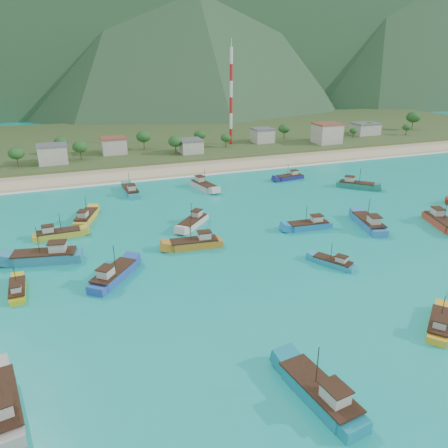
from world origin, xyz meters
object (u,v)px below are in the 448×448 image
object	(u,v)px
boat_0	(2,406)
boat_14	(195,244)
boat_17	(131,191)
boat_16	(289,177)
boat_15	(309,226)
radio_tower	(231,97)
boat_4	(193,222)
boat_8	(356,185)
boat_19	(18,291)
boat_24	(333,263)
boat_29	(369,224)
boat_12	(113,276)
boat_9	(203,186)
boat_22	(58,235)
boat_25	(320,394)
boat_11	(46,257)
boat_30	(86,218)
boat_13	(439,325)
boat_18	(441,222)

from	to	relation	value
boat_0	boat_14	bearing A→B (deg)	36.87
boat_17	boat_16	bearing A→B (deg)	-4.24
boat_0	boat_15	distance (m)	70.37
radio_tower	boat_0	xyz separation A→B (m)	(-77.14, -128.40, -19.83)
boat_4	boat_8	world-z (taller)	boat_8
boat_19	boat_24	world-z (taller)	boat_19
boat_29	boat_19	bearing A→B (deg)	-163.81
boat_29	boat_12	bearing A→B (deg)	-162.07
radio_tower	boat_0	distance (m)	151.10
radio_tower	boat_8	xyz separation A→B (m)	(13.34, -68.66, -19.95)
boat_9	boat_16	world-z (taller)	boat_9
boat_22	boat_17	bearing A→B (deg)	141.47
boat_15	boat_25	size ratio (longest dim) A/B	0.83
radio_tower	boat_11	bearing A→B (deg)	-129.10
boat_8	boat_16	bearing A→B (deg)	-93.43
boat_29	boat_30	distance (m)	66.38
boat_8	boat_24	xyz separation A→B (m)	(-35.41, -41.52, -0.31)
boat_4	boat_9	distance (m)	29.76
boat_13	boat_18	distance (m)	45.11
boat_11	boat_25	size ratio (longest dim) A/B	1.06
boat_0	boat_8	xyz separation A→B (m)	(90.49, 59.75, -0.12)
boat_4	boat_13	xyz separation A→B (m)	(21.68, -51.84, -0.13)
boat_19	boat_22	xyz separation A→B (m)	(6.72, 22.87, 0.19)
boat_15	boat_29	world-z (taller)	boat_29
boat_14	boat_18	xyz separation A→B (m)	(57.04, -8.27, 0.10)
boat_22	boat_18	bearing A→B (deg)	72.67
boat_29	boat_9	bearing A→B (deg)	134.24
boat_22	boat_12	bearing A→B (deg)	18.88
boat_14	boat_25	xyz separation A→B (m)	(0.99, -46.07, 0.15)
boat_4	boat_14	distance (m)	12.38
boat_13	boat_17	xyz separation A→B (m)	(-31.39, 81.67, 0.18)
boat_11	boat_14	distance (m)	28.95
boat_8	boat_30	xyz separation A→B (m)	(-77.36, -0.48, -0.06)
boat_9	boat_11	size ratio (longest dim) A/B	0.86
boat_8	boat_12	bearing A→B (deg)	-22.35
boat_16	boat_19	xyz separation A→B (m)	(-76.57, -47.24, -0.12)
boat_0	boat_8	bearing A→B (deg)	23.41
boat_13	boat_25	distance (m)	24.65
boat_8	boat_18	distance (m)	32.70
boat_13	boat_4	bearing A→B (deg)	162.75
boat_8	boat_18	bearing A→B (deg)	43.32
boat_9	boat_12	size ratio (longest dim) A/B	1.06
boat_4	boat_14	size ratio (longest dim) A/B	0.87
boat_0	boat_22	size ratio (longest dim) A/B	1.24
boat_11	boat_25	bearing A→B (deg)	-137.94
boat_12	boat_30	distance (m)	32.46
boat_15	boat_30	size ratio (longest dim) A/B	0.96
boat_14	boat_9	bearing A→B (deg)	-14.69
boat_19	radio_tower	bearing A→B (deg)	50.20
boat_19	boat_25	bearing A→B (deg)	-50.71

